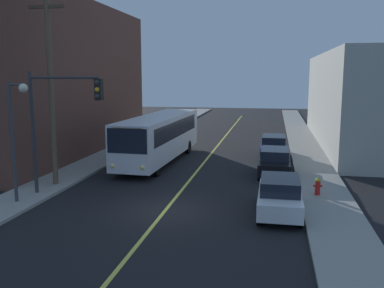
% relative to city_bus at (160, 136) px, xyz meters
% --- Properties ---
extents(ground_plane, '(120.00, 120.00, 0.00)m').
position_rel_city_bus_xyz_m(ground_plane, '(3.07, -10.41, -1.82)').
color(ground_plane, black).
extents(sidewalk_left, '(2.50, 90.00, 0.15)m').
position_rel_city_bus_xyz_m(sidewalk_left, '(-4.18, -0.41, -1.74)').
color(sidewalk_left, gray).
rests_on(sidewalk_left, ground).
extents(sidewalk_right, '(2.50, 90.00, 0.15)m').
position_rel_city_bus_xyz_m(sidewalk_right, '(10.32, -0.41, -1.74)').
color(sidewalk_right, gray).
rests_on(sidewalk_right, ground).
extents(lane_stripe_center, '(0.16, 60.00, 0.01)m').
position_rel_city_bus_xyz_m(lane_stripe_center, '(3.07, 4.59, -1.81)').
color(lane_stripe_center, '#D8CC4C').
rests_on(lane_stripe_center, ground).
extents(building_left_brick, '(10.00, 22.18, 11.35)m').
position_rel_city_bus_xyz_m(building_left_brick, '(-10.42, 2.15, 3.86)').
color(building_left_brick, brown).
rests_on(building_left_brick, ground).
extents(city_bus, '(3.05, 12.24, 3.20)m').
position_rel_city_bus_xyz_m(city_bus, '(0.00, 0.00, 0.00)').
color(city_bus, silver).
rests_on(city_bus, ground).
extents(parked_car_white, '(1.83, 4.40, 1.62)m').
position_rel_city_bus_xyz_m(parked_car_white, '(8.05, -9.97, -0.98)').
color(parked_car_white, silver).
rests_on(parked_car_white, ground).
extents(parked_car_black, '(1.91, 4.44, 1.62)m').
position_rel_city_bus_xyz_m(parked_car_black, '(7.85, -2.65, -0.98)').
color(parked_car_black, black).
rests_on(parked_car_black, ground).
extents(parked_car_blue, '(1.82, 4.40, 1.62)m').
position_rel_city_bus_xyz_m(parked_car_blue, '(7.75, 2.96, -0.98)').
color(parked_car_blue, navy).
rests_on(parked_car_blue, ground).
extents(utility_pole_near, '(2.40, 0.28, 10.75)m').
position_rel_city_bus_xyz_m(utility_pole_near, '(-3.80, -7.52, 4.22)').
color(utility_pole_near, brown).
rests_on(utility_pole_near, sidewalk_left).
extents(traffic_signal_left_corner, '(3.75, 0.48, 6.00)m').
position_rel_city_bus_xyz_m(traffic_signal_left_corner, '(-2.34, -9.30, 2.49)').
color(traffic_signal_left_corner, '#2D2D33').
rests_on(traffic_signal_left_corner, sidewalk_left).
extents(street_lamp_left, '(0.98, 0.40, 5.50)m').
position_rel_city_bus_xyz_m(street_lamp_left, '(-3.76, -10.85, 1.92)').
color(street_lamp_left, '#38383D').
rests_on(street_lamp_left, sidewalk_left).
extents(fire_hydrant, '(0.44, 0.26, 0.84)m').
position_rel_city_bus_xyz_m(fire_hydrant, '(9.92, -7.07, -1.23)').
color(fire_hydrant, red).
rests_on(fire_hydrant, sidewalk_right).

